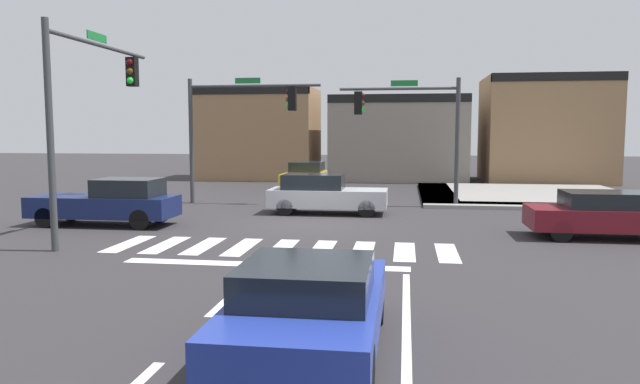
% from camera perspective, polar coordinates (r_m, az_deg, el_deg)
% --- Properties ---
extents(ground_plane, '(120.00, 120.00, 0.00)m').
position_cam_1_polar(ground_plane, '(20.33, -1.08, -2.97)').
color(ground_plane, '#302D30').
extents(crosswalk_near, '(9.23, 2.50, 0.01)m').
position_cam_1_polar(crosswalk_near, '(15.97, -3.70, -5.39)').
color(crosswalk_near, silver).
rests_on(crosswalk_near, ground_plane).
extents(lane_markings, '(6.80, 18.75, 0.01)m').
position_cam_1_polar(lane_markings, '(9.20, -5.59, -13.91)').
color(lane_markings, white).
rests_on(lane_markings, ground_plane).
extents(bike_detector_marking, '(1.20, 1.20, 0.01)m').
position_cam_1_polar(bike_detector_marking, '(11.36, -1.59, -10.03)').
color(bike_detector_marking, yellow).
rests_on(bike_detector_marking, ground_plane).
extents(curb_corner_northeast, '(10.00, 10.60, 0.15)m').
position_cam_1_polar(curb_corner_northeast, '(29.87, 18.27, -0.31)').
color(curb_corner_northeast, gray).
rests_on(curb_corner_northeast, ground_plane).
extents(storefront_row, '(25.55, 6.21, 6.49)m').
position_cam_1_polar(storefront_row, '(38.74, 8.55, 5.57)').
color(storefront_row, '#93704C').
rests_on(storefront_row, ground_plane).
extents(traffic_signal_northwest, '(5.78, 0.32, 5.38)m').
position_cam_1_polar(traffic_signal_northwest, '(25.80, -7.91, 7.33)').
color(traffic_signal_northwest, '#383A3D').
rests_on(traffic_signal_northwest, ground_plane).
extents(traffic_signal_northeast, '(4.94, 0.32, 5.29)m').
position_cam_1_polar(traffic_signal_northeast, '(24.91, 8.78, 7.04)').
color(traffic_signal_northeast, '#383A3D').
rests_on(traffic_signal_northeast, ground_plane).
extents(traffic_signal_southwest, '(0.32, 5.76, 6.00)m').
position_cam_1_polar(traffic_signal_southwest, '(18.59, -21.14, 8.89)').
color(traffic_signal_southwest, '#383A3D').
rests_on(traffic_signal_southwest, ground_plane).
extents(car_navy, '(4.77, 1.74, 1.57)m').
position_cam_1_polar(car_navy, '(20.89, -19.57, -0.94)').
color(car_navy, '#141E4C').
rests_on(car_navy, ground_plane).
extents(car_silver, '(4.45, 1.76, 1.51)m').
position_cam_1_polar(car_silver, '(22.51, 0.42, -0.17)').
color(car_silver, '#B7BABF').
rests_on(car_silver, ground_plane).
extents(car_maroon, '(4.71, 1.84, 1.37)m').
position_cam_1_polar(car_maroon, '(19.24, 26.16, -1.94)').
color(car_maroon, maroon).
rests_on(car_maroon, ground_plane).
extents(car_yellow, '(1.88, 4.11, 1.52)m').
position_cam_1_polar(car_yellow, '(30.98, -1.46, 1.50)').
color(car_yellow, gold).
rests_on(car_yellow, ground_plane).
extents(car_blue, '(1.94, 4.39, 1.37)m').
position_cam_1_polar(car_blue, '(8.35, -1.05, -10.86)').
color(car_blue, '#23389E').
rests_on(car_blue, ground_plane).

